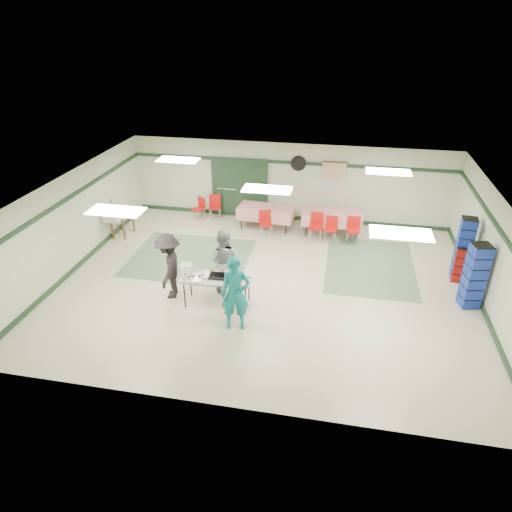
% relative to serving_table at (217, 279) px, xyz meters
% --- Properties ---
extents(floor, '(11.00, 11.00, 0.00)m').
position_rel_serving_table_xyz_m(floor, '(1.03, 1.22, -0.71)').
color(floor, beige).
rests_on(floor, ground).
extents(ceiling, '(11.00, 11.00, 0.00)m').
position_rel_serving_table_xyz_m(ceiling, '(1.03, 1.22, 1.99)').
color(ceiling, white).
rests_on(ceiling, wall_back).
extents(wall_back, '(11.00, 0.00, 11.00)m').
position_rel_serving_table_xyz_m(wall_back, '(1.03, 5.72, 0.64)').
color(wall_back, beige).
rests_on(wall_back, floor).
extents(wall_front, '(11.00, 0.00, 11.00)m').
position_rel_serving_table_xyz_m(wall_front, '(1.03, -3.28, 0.64)').
color(wall_front, beige).
rests_on(wall_front, floor).
extents(wall_left, '(0.00, 9.00, 9.00)m').
position_rel_serving_table_xyz_m(wall_left, '(-4.47, 1.22, 0.64)').
color(wall_left, beige).
rests_on(wall_left, floor).
extents(wall_right, '(0.00, 9.00, 9.00)m').
position_rel_serving_table_xyz_m(wall_right, '(6.53, 1.22, 0.64)').
color(wall_right, beige).
rests_on(wall_right, floor).
extents(trim_back, '(11.00, 0.06, 0.10)m').
position_rel_serving_table_xyz_m(trim_back, '(1.03, 5.69, 1.34)').
color(trim_back, '#1D3621').
rests_on(trim_back, wall_back).
extents(baseboard_back, '(11.00, 0.06, 0.12)m').
position_rel_serving_table_xyz_m(baseboard_back, '(1.03, 5.69, -0.65)').
color(baseboard_back, '#1D3621').
rests_on(baseboard_back, floor).
extents(trim_left, '(0.06, 9.00, 0.10)m').
position_rel_serving_table_xyz_m(trim_left, '(-4.44, 1.22, 1.34)').
color(trim_left, '#1D3621').
rests_on(trim_left, wall_back).
extents(baseboard_left, '(0.06, 9.00, 0.12)m').
position_rel_serving_table_xyz_m(baseboard_left, '(-4.44, 1.22, -0.65)').
color(baseboard_left, '#1D3621').
rests_on(baseboard_left, floor).
extents(trim_right, '(0.06, 9.00, 0.10)m').
position_rel_serving_table_xyz_m(trim_right, '(6.50, 1.22, 1.34)').
color(trim_right, '#1D3621').
rests_on(trim_right, wall_back).
extents(baseboard_right, '(0.06, 9.00, 0.12)m').
position_rel_serving_table_xyz_m(baseboard_right, '(6.50, 1.22, -0.65)').
color(baseboard_right, '#1D3621').
rests_on(baseboard_right, floor).
extents(green_patch_a, '(3.50, 3.00, 0.01)m').
position_rel_serving_table_xyz_m(green_patch_a, '(-1.47, 2.22, -0.71)').
color(green_patch_a, '#5D7D5B').
rests_on(green_patch_a, floor).
extents(green_patch_b, '(2.50, 3.50, 0.01)m').
position_rel_serving_table_xyz_m(green_patch_b, '(3.83, 2.72, -0.71)').
color(green_patch_b, '#5D7D5B').
rests_on(green_patch_b, floor).
extents(double_door_left, '(0.90, 0.06, 2.10)m').
position_rel_serving_table_xyz_m(double_door_left, '(-1.17, 5.66, 0.34)').
color(double_door_left, '#989B98').
rests_on(double_door_left, floor).
extents(double_door_right, '(0.90, 0.06, 2.10)m').
position_rel_serving_table_xyz_m(double_door_right, '(-0.22, 5.66, 0.34)').
color(double_door_right, '#989B98').
rests_on(double_door_right, floor).
extents(door_frame, '(2.00, 0.03, 2.15)m').
position_rel_serving_table_xyz_m(door_frame, '(-0.70, 5.64, 0.34)').
color(door_frame, '#1D3621').
rests_on(door_frame, floor).
extents(wall_fan, '(0.50, 0.10, 0.50)m').
position_rel_serving_table_xyz_m(wall_fan, '(1.33, 5.66, 1.34)').
color(wall_fan, black).
rests_on(wall_fan, wall_back).
extents(scroll_banner, '(0.80, 0.02, 0.60)m').
position_rel_serving_table_xyz_m(scroll_banner, '(2.53, 5.66, 1.14)').
color(scroll_banner, tan).
rests_on(scroll_banner, wall_back).
extents(serving_table, '(1.79, 0.80, 0.76)m').
position_rel_serving_table_xyz_m(serving_table, '(0.00, 0.00, 0.00)').
color(serving_table, '#ACACA7').
rests_on(serving_table, floor).
extents(sheet_tray_right, '(0.62, 0.48, 0.02)m').
position_rel_serving_table_xyz_m(sheet_tray_right, '(0.54, -0.10, 0.06)').
color(sheet_tray_right, silver).
rests_on(sheet_tray_right, serving_table).
extents(sheet_tray_mid, '(0.65, 0.51, 0.02)m').
position_rel_serving_table_xyz_m(sheet_tray_mid, '(-0.03, 0.11, 0.06)').
color(sheet_tray_mid, silver).
rests_on(sheet_tray_mid, serving_table).
extents(sheet_tray_left, '(0.56, 0.43, 0.02)m').
position_rel_serving_table_xyz_m(sheet_tray_left, '(-0.57, -0.18, 0.06)').
color(sheet_tray_left, silver).
rests_on(sheet_tray_left, serving_table).
extents(baking_pan, '(0.47, 0.31, 0.08)m').
position_rel_serving_table_xyz_m(baking_pan, '(0.05, 0.01, 0.09)').
color(baking_pan, black).
rests_on(baking_pan, serving_table).
extents(foam_box_stack, '(0.27, 0.25, 0.24)m').
position_rel_serving_table_xyz_m(foam_box_stack, '(-0.80, 0.10, 0.17)').
color(foam_box_stack, white).
rests_on(foam_box_stack, serving_table).
extents(volunteer_teal, '(0.74, 0.57, 1.80)m').
position_rel_serving_table_xyz_m(volunteer_teal, '(0.68, -0.84, 0.19)').
color(volunteer_teal, '#137B83').
rests_on(volunteer_teal, floor).
extents(volunteer_grey, '(0.89, 0.72, 1.75)m').
position_rel_serving_table_xyz_m(volunteer_grey, '(0.01, 0.65, 0.16)').
color(volunteer_grey, gray).
rests_on(volunteer_grey, floor).
extents(volunteer_dark, '(0.81, 1.21, 1.73)m').
position_rel_serving_table_xyz_m(volunteer_dark, '(-1.27, 0.13, 0.15)').
color(volunteer_dark, black).
rests_on(volunteer_dark, floor).
extents(dining_table_a, '(1.99, 0.95, 0.77)m').
position_rel_serving_table_xyz_m(dining_table_a, '(2.59, 4.78, -0.14)').
color(dining_table_a, red).
rests_on(dining_table_a, floor).
extents(dining_table_b, '(1.92, 0.98, 0.77)m').
position_rel_serving_table_xyz_m(dining_table_b, '(0.39, 4.78, -0.14)').
color(dining_table_b, red).
rests_on(dining_table_b, floor).
extents(chair_a, '(0.42, 0.42, 0.82)m').
position_rel_serving_table_xyz_m(chair_a, '(2.61, 4.21, -0.21)').
color(chair_a, red).
rests_on(chair_a, floor).
extents(chair_b, '(0.45, 0.45, 0.91)m').
position_rel_serving_table_xyz_m(chair_b, '(2.13, 4.22, -0.16)').
color(chair_b, red).
rests_on(chair_b, floor).
extents(chair_c, '(0.40, 0.40, 0.86)m').
position_rel_serving_table_xyz_m(chair_c, '(3.30, 4.21, -0.19)').
color(chair_c, red).
rests_on(chair_c, floor).
extents(chair_d, '(0.50, 0.51, 0.85)m').
position_rel_serving_table_xyz_m(chair_d, '(0.48, 4.21, -0.19)').
color(chair_d, red).
rests_on(chair_d, floor).
extents(chair_loose_a, '(0.48, 0.48, 0.86)m').
position_rel_serving_table_xyz_m(chair_loose_a, '(-1.52, 5.26, -0.18)').
color(chair_loose_a, red).
rests_on(chair_loose_a, floor).
extents(chair_loose_b, '(0.52, 0.52, 0.81)m').
position_rel_serving_table_xyz_m(chair_loose_b, '(-2.00, 5.04, -0.22)').
color(chair_loose_b, red).
rests_on(chair_loose_b, floor).
extents(crate_stack_blue_a, '(0.43, 0.43, 1.78)m').
position_rel_serving_table_xyz_m(crate_stack_blue_a, '(6.18, 2.52, 0.18)').
color(crate_stack_blue_a, navy).
rests_on(crate_stack_blue_a, floor).
extents(crate_stack_red, '(0.44, 0.44, 1.03)m').
position_rel_serving_table_xyz_m(crate_stack_red, '(6.18, 2.38, -0.20)').
color(crate_stack_red, '#9C100F').
rests_on(crate_stack_red, floor).
extents(crate_stack_blue_b, '(0.51, 0.51, 1.70)m').
position_rel_serving_table_xyz_m(crate_stack_blue_b, '(6.18, 1.12, 0.14)').
color(crate_stack_blue_b, navy).
rests_on(crate_stack_blue_b, floor).
extents(printer_table, '(0.55, 0.81, 0.74)m').
position_rel_serving_table_xyz_m(printer_table, '(-4.12, 3.34, -0.09)').
color(printer_table, brown).
rests_on(printer_table, floor).
extents(office_printer, '(0.50, 0.44, 0.39)m').
position_rel_serving_table_xyz_m(office_printer, '(-4.12, 2.80, 0.22)').
color(office_printer, silver).
rests_on(office_printer, printer_table).
extents(broom, '(0.06, 0.22, 1.36)m').
position_rel_serving_table_xyz_m(broom, '(-4.20, 3.06, -0.00)').
color(broom, brown).
rests_on(broom, floor).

